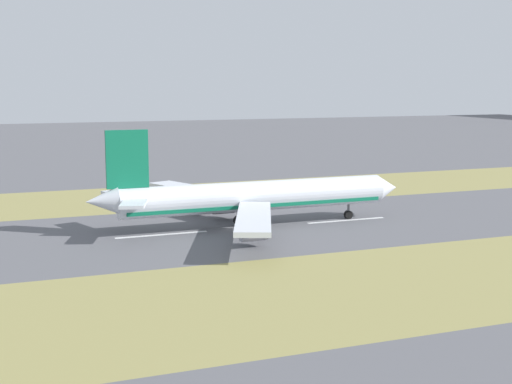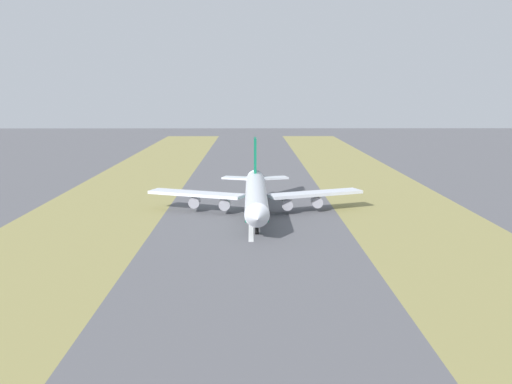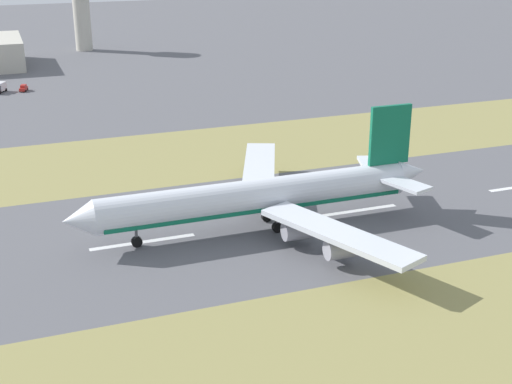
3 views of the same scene
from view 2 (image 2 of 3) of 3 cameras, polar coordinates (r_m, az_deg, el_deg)
ground_plane at (r=174.88m, az=-0.48°, el=-1.94°), size 800.00×800.00×0.00m
grass_median_west at (r=180.58m, az=13.95°, el=-1.85°), size 40.00×600.00×0.01m
grass_median_east at (r=180.57m, az=-14.92°, el=-1.90°), size 40.00×600.00×0.01m
centreline_dash_near at (r=228.09m, az=-0.49°, el=0.78°), size 1.20×18.00×0.01m
centreline_dash_mid at (r=188.66m, az=-0.49°, el=-1.08°), size 1.20×18.00×0.01m
centreline_dash_far at (r=149.54m, az=-0.48°, el=-3.92°), size 1.20×18.00×0.01m
airplane_main_jet at (r=169.79m, az=-0.01°, el=-0.22°), size 64.14×67.01×20.20m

